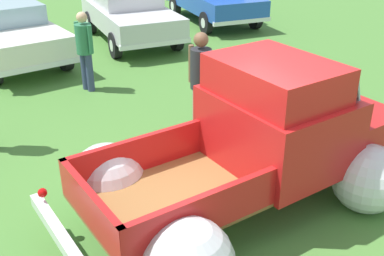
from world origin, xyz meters
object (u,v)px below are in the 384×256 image
at_px(show_car_2, 130,14).
at_px(spectator_1, 201,79).
at_px(vintage_pickup_truck, 260,150).
at_px(spectator_2, 85,47).
at_px(show_car_1, 8,30).

distance_m(show_car_2, spectator_1, 6.25).
bearing_deg(show_car_2, spectator_1, -6.69).
bearing_deg(spectator_1, show_car_2, -117.41).
bearing_deg(vintage_pickup_truck, spectator_1, 77.03).
bearing_deg(show_car_2, vintage_pickup_truck, -5.81).
xyz_separation_m(vintage_pickup_truck, spectator_2, (-0.62, 5.03, 0.18)).
height_order(show_car_2, spectator_1, spectator_1).
bearing_deg(show_car_1, spectator_1, 12.61).
relative_size(spectator_1, spectator_2, 1.09).
distance_m(vintage_pickup_truck, show_car_1, 8.06).
distance_m(show_car_1, spectator_1, 6.21).
xyz_separation_m(show_car_1, spectator_1, (1.92, -5.90, 0.25)).
bearing_deg(spectator_2, show_car_2, -144.69).
bearing_deg(spectator_1, vintage_pickup_truck, 66.20).
bearing_deg(spectator_1, show_car_1, -86.71).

